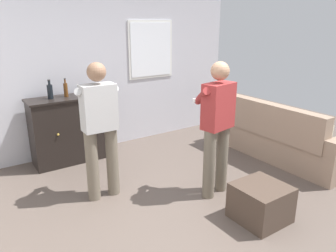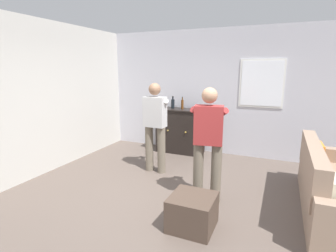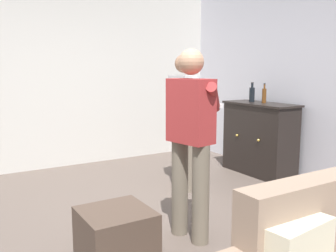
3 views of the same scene
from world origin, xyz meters
name	(u,v)px [view 3 (image 3 of 3)]	position (x,y,z in m)	size (l,w,h in m)	color
ground	(141,225)	(0.00, 0.00, 0.00)	(10.40, 10.40, 0.00)	brown
wall_back_with_window	(325,77)	(0.02, 2.66, 1.41)	(5.20, 0.15, 2.80)	silver
wall_side_left	(59,76)	(-2.66, 0.00, 1.40)	(0.12, 5.20, 2.80)	beige
sideboard_cabinet	(259,138)	(-0.73, 2.30, 0.52)	(1.12, 0.49, 1.03)	black
bottle_wine_green	(252,94)	(-0.93, 2.32, 1.14)	(0.08, 0.08, 0.28)	black
bottle_liquor_amber	(264,95)	(-0.70, 2.33, 1.14)	(0.06, 0.06, 0.28)	#593314
ottoman	(116,235)	(0.49, -0.47, 0.21)	(0.54, 0.54, 0.41)	#47382D
person_standing_left	(184,115)	(-0.73, 1.00, 0.94)	(0.56, 0.48, 1.68)	#6B6051
person_standing_right	(191,136)	(0.47, 0.27, 0.94)	(0.55, 0.51, 1.68)	#6B6051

